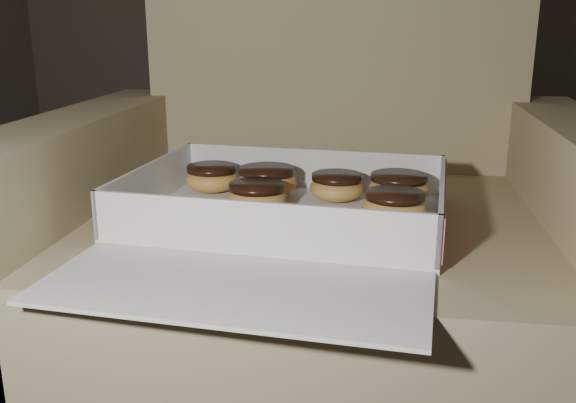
# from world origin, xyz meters

# --- Properties ---
(armchair) EXTENTS (0.88, 0.74, 0.92)m
(armchair) POSITION_xyz_m (-0.50, 0.44, 0.29)
(armchair) COLOR #857B55
(armchair) RESTS_ON floor
(bakery_box) EXTENTS (0.47, 0.54, 0.07)m
(bakery_box) POSITION_xyz_m (-0.54, 0.28, 0.42)
(bakery_box) COLOR silver
(bakery_box) RESTS_ON armchair
(donut_a) EXTENTS (0.09, 0.09, 0.04)m
(donut_a) POSITION_xyz_m (-0.59, 0.33, 0.44)
(donut_a) COLOR #C29344
(donut_a) RESTS_ON bakery_box
(donut_b) EXTENTS (0.09, 0.09, 0.04)m
(donut_b) POSITION_xyz_m (-0.39, 0.31, 0.44)
(donut_b) COLOR #C29344
(donut_b) RESTS_ON bakery_box
(donut_c) EXTENTS (0.09, 0.09, 0.05)m
(donut_c) POSITION_xyz_m (-0.59, 0.42, 0.44)
(donut_c) COLOR #C29344
(donut_c) RESTS_ON bakery_box
(donut_d) EXTENTS (0.09, 0.09, 0.04)m
(donut_d) POSITION_xyz_m (-0.68, 0.44, 0.44)
(donut_d) COLOR #C29344
(donut_d) RESTS_ON bakery_box
(donut_e) EXTENTS (0.08, 0.08, 0.04)m
(donut_e) POSITION_xyz_m (-0.48, 0.41, 0.44)
(donut_e) COLOR #C29344
(donut_e) RESTS_ON bakery_box
(donut_f) EXTENTS (0.09, 0.09, 0.05)m
(donut_f) POSITION_xyz_m (-0.38, 0.41, 0.44)
(donut_f) COLOR #C29344
(donut_f) RESTS_ON bakery_box
(crumb_a) EXTENTS (0.01, 0.01, 0.00)m
(crumb_a) POSITION_xyz_m (-0.47, 0.25, 0.42)
(crumb_a) COLOR black
(crumb_a) RESTS_ON bakery_box
(crumb_b) EXTENTS (0.01, 0.01, 0.00)m
(crumb_b) POSITION_xyz_m (-0.51, 0.18, 0.42)
(crumb_b) COLOR black
(crumb_b) RESTS_ON bakery_box
(crumb_c) EXTENTS (0.01, 0.01, 0.00)m
(crumb_c) POSITION_xyz_m (-0.67, 0.31, 0.42)
(crumb_c) COLOR black
(crumb_c) RESTS_ON bakery_box
(crumb_d) EXTENTS (0.01, 0.01, 0.00)m
(crumb_d) POSITION_xyz_m (-0.54, 0.28, 0.42)
(crumb_d) COLOR black
(crumb_d) RESTS_ON bakery_box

